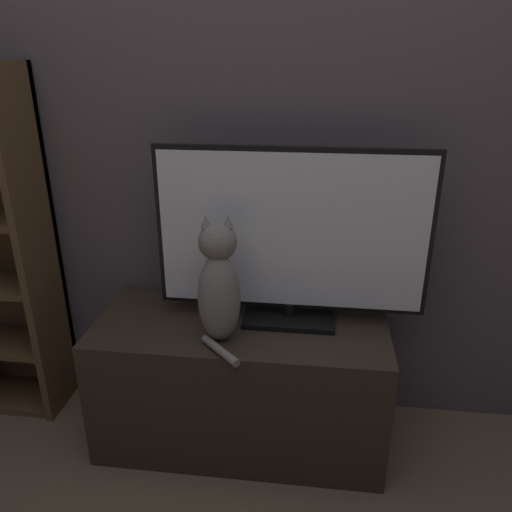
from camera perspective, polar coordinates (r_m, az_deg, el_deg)
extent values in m
cube|color=#564C51|center=(1.95, -0.72, 16.91)|extent=(4.80, 0.05, 2.60)
cube|color=#33281E|center=(2.05, -1.70, -14.15)|extent=(1.11, 0.48, 0.53)
cube|color=black|center=(1.94, 3.81, -6.93)|extent=(0.34, 0.21, 0.02)
cylinder|color=black|center=(1.92, 3.83, -6.02)|extent=(0.04, 0.04, 0.05)
cube|color=black|center=(1.80, 4.10, 2.84)|extent=(0.99, 0.02, 0.61)
cube|color=white|center=(1.79, 4.07, 2.69)|extent=(0.96, 0.01, 0.57)
ellipsoid|color=gray|center=(1.74, -4.24, -4.85)|extent=(0.17, 0.16, 0.33)
ellipsoid|color=black|center=(1.79, -4.20, -4.62)|extent=(0.09, 0.06, 0.18)
sphere|color=gray|center=(1.68, -4.42, 1.65)|extent=(0.15, 0.15, 0.13)
cone|color=gray|center=(1.66, -5.75, 3.96)|extent=(0.04, 0.04, 0.04)
cone|color=gray|center=(1.66, -3.22, 4.02)|extent=(0.04, 0.04, 0.04)
cylinder|color=gray|center=(1.73, -4.13, -10.72)|extent=(0.16, 0.16, 0.03)
cube|color=brown|center=(2.20, -23.55, 0.24)|extent=(0.03, 0.28, 1.46)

